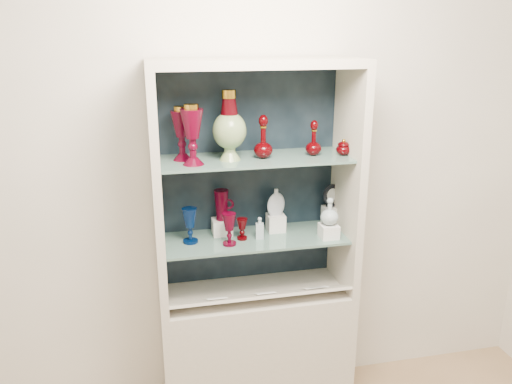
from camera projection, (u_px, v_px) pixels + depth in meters
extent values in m
cube|color=beige|center=(247.00, 162.00, 2.64)|extent=(3.50, 0.02, 2.80)
cube|color=#BFB5A1|center=(256.00, 352.00, 2.75)|extent=(1.00, 0.40, 0.75)
cube|color=black|center=(248.00, 177.00, 2.63)|extent=(0.98, 0.02, 1.15)
cube|color=#BFB5A1|center=(157.00, 194.00, 2.36)|extent=(0.04, 0.40, 1.15)
cube|color=#BFB5A1|center=(347.00, 181.00, 2.55)|extent=(0.04, 0.40, 1.15)
cube|color=#BFB5A1|center=(256.00, 63.00, 2.28)|extent=(1.00, 0.40, 0.04)
cube|color=slate|center=(255.00, 238.00, 2.56)|extent=(0.92, 0.34, 0.01)
cube|color=slate|center=(255.00, 159.00, 2.43)|extent=(0.92, 0.34, 0.01)
cube|color=#BFB5A1|center=(261.00, 296.00, 2.52)|extent=(0.92, 0.17, 0.09)
cube|color=white|center=(265.00, 293.00, 2.52)|extent=(0.10, 0.06, 0.03)
cube|color=white|center=(217.00, 298.00, 2.47)|extent=(0.10, 0.06, 0.03)
cube|color=white|center=(318.00, 287.00, 2.58)|extent=(0.10, 0.06, 0.03)
cube|color=white|center=(314.00, 288.00, 2.57)|extent=(0.10, 0.06, 0.03)
cube|color=silver|center=(222.00, 227.00, 2.59)|extent=(0.10, 0.10, 0.08)
cube|color=silver|center=(276.00, 223.00, 2.63)|extent=(0.09, 0.09, 0.09)
cube|color=silver|center=(329.00, 231.00, 2.55)|extent=(0.09, 0.09, 0.07)
cube|color=silver|center=(330.00, 215.00, 2.72)|extent=(0.08, 0.08, 0.10)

